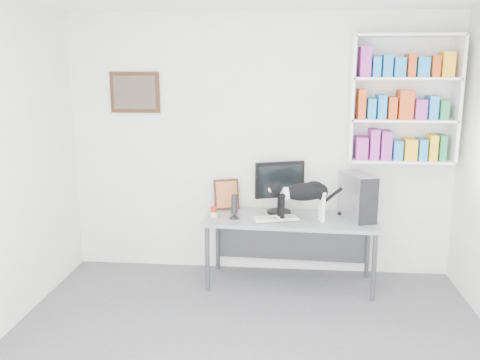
% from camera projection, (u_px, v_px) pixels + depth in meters
% --- Properties ---
extents(room, '(4.01, 4.01, 2.70)m').
position_uv_depth(room, '(243.00, 191.00, 3.35)').
color(room, '#59595E').
rests_on(room, ground).
extents(bookshelf, '(1.03, 0.28, 1.24)m').
position_uv_depth(bookshelf, '(404.00, 99.00, 4.91)').
color(bookshelf, white).
rests_on(bookshelf, room).
extents(wall_art, '(0.52, 0.04, 0.42)m').
position_uv_depth(wall_art, '(135.00, 92.00, 5.26)').
color(wall_art, '#422115').
rests_on(wall_art, room).
extents(desk, '(1.70, 0.73, 0.70)m').
position_uv_depth(desk, '(290.00, 251.00, 5.10)').
color(desk, gray).
rests_on(desk, room).
extents(monitor, '(0.56, 0.40, 0.55)m').
position_uv_depth(monitor, '(279.00, 187.00, 5.13)').
color(monitor, black).
rests_on(monitor, desk).
extents(keyboard, '(0.46, 0.28, 0.03)m').
position_uv_depth(keyboard, '(275.00, 218.00, 4.94)').
color(keyboard, beige).
rests_on(keyboard, desk).
extents(pc_tower, '(0.34, 0.50, 0.46)m').
position_uv_depth(pc_tower, '(357.00, 196.00, 4.94)').
color(pc_tower, silver).
rests_on(pc_tower, desk).
extents(speaker, '(0.12, 0.12, 0.25)m').
position_uv_depth(speaker, '(234.00, 206.00, 4.98)').
color(speaker, black).
rests_on(speaker, desk).
extents(leaning_print, '(0.28, 0.19, 0.33)m').
position_uv_depth(leaning_print, '(226.00, 194.00, 5.31)').
color(leaning_print, '#422115').
rests_on(leaning_print, desk).
extents(soup_can, '(0.07, 0.07, 0.10)m').
position_uv_depth(soup_can, '(214.00, 212.00, 5.04)').
color(soup_can, '#A2250D').
rests_on(soup_can, desk).
extents(cat, '(0.68, 0.37, 0.41)m').
position_uv_depth(cat, '(303.00, 202.00, 4.83)').
color(cat, black).
rests_on(cat, desk).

